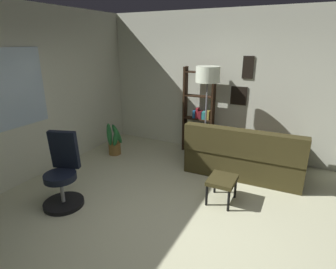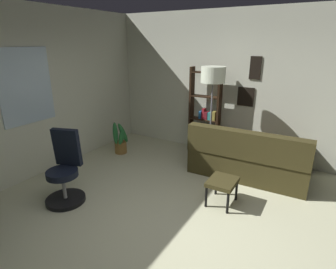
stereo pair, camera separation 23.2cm
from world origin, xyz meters
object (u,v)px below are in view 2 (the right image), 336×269
object	(u,v)px
office_chair	(65,174)
bookshelf	(205,117)
couch	(257,157)
floor_lamp	(213,80)
footstool	(222,183)
potted_plant	(120,142)

from	to	relation	value
office_chair	bookshelf	bearing A→B (deg)	-20.19
couch	bookshelf	distance (m)	1.34
office_chair	floor_lamp	world-z (taller)	floor_lamp
couch	bookshelf	world-z (taller)	bookshelf
footstool	couch	bearing A→B (deg)	-8.69
bookshelf	potted_plant	world-z (taller)	bookshelf
couch	potted_plant	bearing A→B (deg)	101.88
bookshelf	footstool	bearing A→B (deg)	-148.97
couch	potted_plant	xyz separation A→B (m)	(-0.56, 2.65, -0.04)
footstool	floor_lamp	bearing A→B (deg)	29.54
couch	potted_plant	world-z (taller)	couch
floor_lamp	couch	bearing A→B (deg)	-89.11
potted_plant	office_chair	bearing A→B (deg)	-165.54
couch	office_chair	distance (m)	3.19
footstool	bookshelf	xyz separation A→B (m)	(1.66, 1.00, 0.45)
couch	footstool	bearing A→B (deg)	171.31
office_chair	bookshelf	size ratio (longest dim) A/B	0.60
floor_lamp	footstool	bearing A→B (deg)	-150.46
footstool	office_chair	world-z (taller)	office_chair
potted_plant	couch	bearing A→B (deg)	-78.12
couch	office_chair	world-z (taller)	office_chair
couch	floor_lamp	distance (m)	1.56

